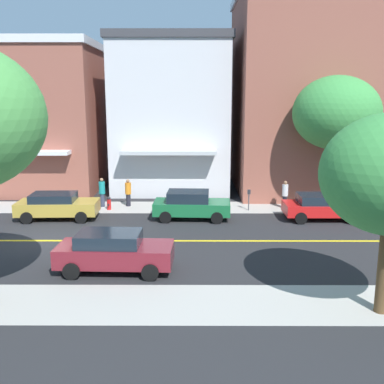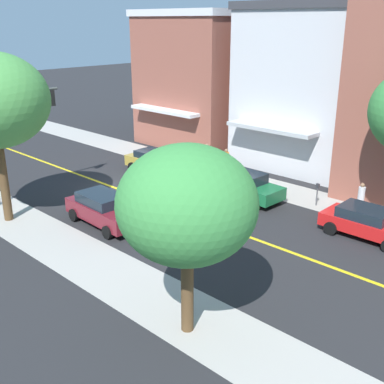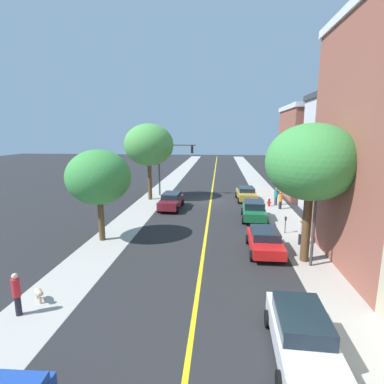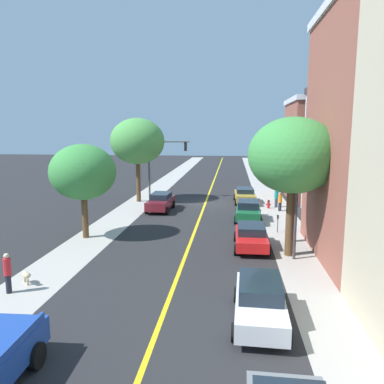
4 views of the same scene
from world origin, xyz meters
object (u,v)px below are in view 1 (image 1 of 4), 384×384
object	(u,v)px
pedestrian_teal_shirt	(102,192)
pedestrian_orange_shirt	(128,192)
green_sedan_left_curb	(191,205)
gold_sedan_left_curb	(57,205)
street_tree_left_near	(336,113)
pedestrian_white_shirt	(285,194)
red_sedan_left_curb	(322,206)
fire_hydrant	(109,203)
street_lamp	(344,154)
parking_meter	(249,197)
maroon_sedan_right_curb	(114,251)

from	to	relation	value
pedestrian_teal_shirt	pedestrian_orange_shirt	world-z (taller)	pedestrian_teal_shirt
green_sedan_left_curb	gold_sedan_left_curb	bearing A→B (deg)	-177.13
street_tree_left_near	pedestrian_teal_shirt	distance (m)	14.64
pedestrian_white_shirt	pedestrian_orange_shirt	xyz separation A→B (m)	(-0.52, -9.59, -0.00)
pedestrian_white_shirt	green_sedan_left_curb	bearing A→B (deg)	-80.04
red_sedan_left_curb	street_tree_left_near	bearing A→B (deg)	62.10
red_sedan_left_curb	pedestrian_orange_shirt	size ratio (longest dim) A/B	2.50
fire_hydrant	street_lamp	world-z (taller)	street_lamp
street_tree_left_near	gold_sedan_left_curb	distance (m)	16.64
green_sedan_left_curb	street_lamp	bearing A→B (deg)	16.35
gold_sedan_left_curb	pedestrian_teal_shirt	bearing A→B (deg)	53.75
parking_meter	green_sedan_left_curb	size ratio (longest dim) A/B	0.30
street_tree_left_near	parking_meter	distance (m)	6.92
street_tree_left_near	pedestrian_teal_shirt	bearing A→B (deg)	-93.36
street_tree_left_near	green_sedan_left_curb	xyz separation A→B (m)	(2.01, -8.33, -4.91)
maroon_sedan_right_curb	pedestrian_teal_shirt	bearing A→B (deg)	105.76
red_sedan_left_curb	pedestrian_orange_shirt	xyz separation A→B (m)	(-3.08, -11.11, 0.13)
street_tree_left_near	fire_hydrant	world-z (taller)	street_tree_left_near
red_sedan_left_curb	gold_sedan_left_curb	xyz separation A→B (m)	(-0.07, -14.63, 0.02)
street_lamp	gold_sedan_left_curb	bearing A→B (deg)	-82.23
pedestrian_teal_shirt	gold_sedan_left_curb	bearing A→B (deg)	-10.55
pedestrian_teal_shirt	pedestrian_white_shirt	xyz separation A→B (m)	(0.36, 11.17, -0.06)
street_lamp	pedestrian_teal_shirt	size ratio (longest dim) A/B	2.95
maroon_sedan_right_curb	gold_sedan_left_curb	distance (m)	8.85
maroon_sedan_right_curb	pedestrian_teal_shirt	distance (m)	10.79
parking_meter	street_lamp	bearing A→B (deg)	92.83
green_sedan_left_curb	pedestrian_white_shirt	xyz separation A→B (m)	(-2.46, 5.68, 0.08)
gold_sedan_left_curb	pedestrian_orange_shirt	size ratio (longest dim) A/B	2.64
parking_meter	maroon_sedan_right_curb	xyz separation A→B (m)	(9.59, -6.38, -0.02)
red_sedan_left_curb	pedestrian_white_shirt	world-z (taller)	pedestrian_white_shirt
green_sedan_left_curb	pedestrian_teal_shirt	world-z (taller)	pedestrian_teal_shirt
street_tree_left_near	parking_meter	world-z (taller)	street_tree_left_near
parking_meter	street_lamp	size ratio (longest dim) A/B	0.24
gold_sedan_left_curb	pedestrian_teal_shirt	world-z (taller)	pedestrian_teal_shirt
street_lamp	pedestrian_teal_shirt	world-z (taller)	street_lamp
street_lamp	maroon_sedan_right_curb	size ratio (longest dim) A/B	1.17
street_tree_left_near	pedestrian_white_shirt	bearing A→B (deg)	-99.65
red_sedan_left_curb	maroon_sedan_right_curb	size ratio (longest dim) A/B	0.93
street_tree_left_near	green_sedan_left_curb	distance (m)	9.88
gold_sedan_left_curb	pedestrian_teal_shirt	size ratio (longest dim) A/B	2.47
street_lamp	gold_sedan_left_curb	size ratio (longest dim) A/B	1.19
street_lamp	red_sedan_left_curb	world-z (taller)	street_lamp
red_sedan_left_curb	gold_sedan_left_curb	bearing A→B (deg)	179.73
parking_meter	red_sedan_left_curb	xyz separation A→B (m)	(2.03, 3.78, -0.09)
street_lamp	green_sedan_left_curb	bearing A→B (deg)	-76.23
green_sedan_left_curb	pedestrian_orange_shirt	world-z (taller)	pedestrian_orange_shirt
street_tree_left_near	red_sedan_left_curb	bearing A→B (deg)	-27.92
fire_hydrant	gold_sedan_left_curb	bearing A→B (deg)	-49.66
green_sedan_left_curb	pedestrian_teal_shirt	size ratio (longest dim) A/B	2.37
street_tree_left_near	green_sedan_left_curb	size ratio (longest dim) A/B	1.84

